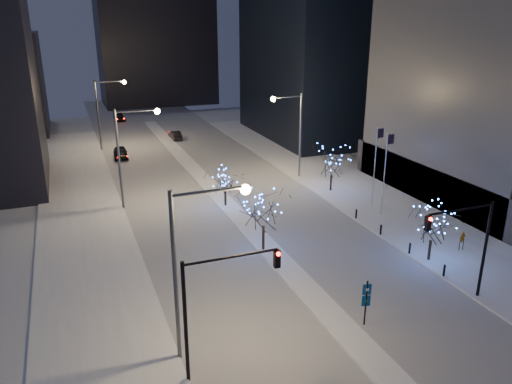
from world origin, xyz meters
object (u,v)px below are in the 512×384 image
car_mid (175,135)px  construction_sign (462,239)px  car_far (119,117)px  wayfinding_sign (366,298)px  traffic_signal_east (469,237)px  car_near (121,153)px  holiday_tree_plaza_far (332,161)px  street_lamp_w_near (194,251)px  street_lamp_east (293,125)px  holiday_tree_median_near (263,208)px  street_lamp_w_far (105,105)px  holiday_tree_median_far (225,181)px  street_lamp_w_mid (129,145)px  traffic_signal_west (214,296)px  holiday_tree_plaza_near (433,225)px

car_mid → construction_sign: size_ratio=2.37×
car_far → wayfinding_sign: (6.36, -72.76, 1.23)m
traffic_signal_east → car_near: (-16.84, 45.65, -4.00)m
car_far → holiday_tree_plaza_far: bearing=-72.0°
car_far → car_near: bearing=-97.1°
street_lamp_w_near → car_near: size_ratio=2.23×
street_lamp_east → holiday_tree_median_near: 20.21m
traffic_signal_east → wayfinding_sign: bearing=180.0°
street_lamp_east → traffic_signal_east: (-1.14, -29.00, -1.69)m
street_lamp_w_far → holiday_tree_plaza_far: 35.01m
street_lamp_w_far → holiday_tree_plaza_far: bearing=-53.1°
street_lamp_w_far → holiday_tree_median_far: street_lamp_w_far is taller
car_near → street_lamp_w_mid: bearing=-89.7°
holiday_tree_plaza_far → traffic_signal_west: bearing=-130.3°
car_near → holiday_tree_plaza_far: holiday_tree_plaza_far is taller
street_lamp_w_far → construction_sign: bearing=-62.5°
car_near → construction_sign: (22.38, -39.69, 0.40)m
car_near → wayfinding_sign: 46.60m
street_lamp_w_near → wayfinding_sign: bearing=-5.5°
street_lamp_w_mid → holiday_tree_plaza_far: size_ratio=1.83×
street_lamp_w_far → holiday_tree_plaza_far: street_lamp_w_far is taller
street_lamp_w_far → traffic_signal_west: street_lamp_w_far is taller
street_lamp_w_mid → street_lamp_east: same height
holiday_tree_median_far → street_lamp_east: bearing=30.8°
street_lamp_w_far → wayfinding_sign: street_lamp_w_far is taller
car_mid → car_far: size_ratio=0.89×
street_lamp_w_far → holiday_tree_plaza_near: 49.70m
traffic_signal_east → holiday_tree_plaza_far: (3.05, 23.10, -1.26)m
construction_sign → car_far: bearing=83.0°
car_far → holiday_tree_plaza_far: 52.54m
holiday_tree_plaza_near → traffic_signal_west: bearing=-161.2°
street_lamp_w_far → holiday_tree_plaza_near: street_lamp_w_far is taller
holiday_tree_plaza_near → construction_sign: holiday_tree_plaza_near is taller
street_lamp_east → holiday_tree_median_near: size_ratio=1.78×
car_near → street_lamp_w_near: bearing=-88.0°
holiday_tree_median_near → wayfinding_sign: bearing=-80.7°
holiday_tree_median_near → holiday_tree_plaza_far: holiday_tree_median_near is taller
traffic_signal_east → car_near: size_ratio=1.56×
holiday_tree_plaza_near → wayfinding_sign: holiday_tree_plaza_near is taller
holiday_tree_plaza_near → holiday_tree_plaza_far: (1.05, 17.51, 0.42)m
holiday_tree_median_near → street_lamp_w_mid: bearing=121.1°
holiday_tree_median_far → traffic_signal_east: bearing=-68.1°
traffic_signal_west → car_mid: 56.19m
traffic_signal_west → construction_sign: bearing=16.9°
car_near → traffic_signal_east: bearing=-66.5°
car_mid → street_lamp_east: bearing=107.6°
street_lamp_w_near → traffic_signal_west: bearing=-76.0°
street_lamp_w_near → holiday_tree_median_near: street_lamp_w_near is taller
car_mid → wayfinding_sign: size_ratio=1.30×
car_mid → construction_sign: bearing=103.8°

